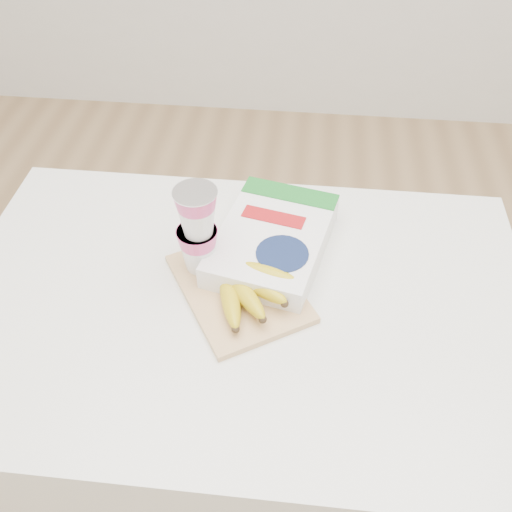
{
  "coord_description": "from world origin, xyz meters",
  "views": [
    {
      "loc": [
        0.1,
        -0.66,
        1.55
      ],
      "look_at": [
        0.02,
        0.07,
        0.82
      ],
      "focal_mm": 40.0,
      "sensor_mm": 36.0,
      "label": 1
    }
  ],
  "objects": [
    {
      "name": "cutting_board",
      "position": [
        -0.0,
        0.02,
        0.79
      ],
      "size": [
        0.3,
        0.32,
        0.01
      ],
      "primitive_type": "cube",
      "rotation": [
        0.0,
        0.0,
        0.55
      ],
      "color": "#E7C57E",
      "rests_on": "table"
    },
    {
      "name": "table",
      "position": [
        0.0,
        0.0,
        0.39
      ],
      "size": [
        1.05,
        0.7,
        0.78
      ],
      "primitive_type": "cube",
      "color": "silver",
      "rests_on": "ground"
    },
    {
      "name": "cereal_box",
      "position": [
        0.05,
        0.13,
        0.82
      ],
      "size": [
        0.25,
        0.32,
        0.06
      ],
      "rotation": [
        0.0,
        0.0,
        -0.22
      ],
      "color": "white",
      "rests_on": "table"
    },
    {
      "name": "bananas",
      "position": [
        0.01,
        0.0,
        0.82
      ],
      "size": [
        0.18,
        0.18,
        0.06
      ],
      "color": "#382816",
      "rests_on": "cutting_board"
    },
    {
      "name": "yogurt_stack",
      "position": [
        -0.08,
        0.06,
        0.89
      ],
      "size": [
        0.08,
        0.08,
        0.18
      ],
      "color": "white",
      "rests_on": "cutting_board"
    }
  ]
}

